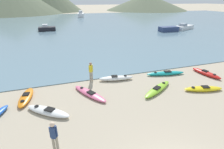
{
  "coord_description": "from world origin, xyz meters",
  "views": [
    {
      "loc": [
        -3.68,
        -3.01,
        6.26
      ],
      "look_at": [
        0.49,
        9.52,
        0.5
      ],
      "focal_mm": 28.0,
      "sensor_mm": 36.0,
      "label": 1
    }
  ],
  "objects_px": {
    "kayak_on_sand_2": "(90,93)",
    "person_near_foreground": "(54,135)",
    "kayak_on_sand_3": "(206,73)",
    "kayak_on_sand_8": "(116,78)",
    "kayak_on_sand_0": "(48,111)",
    "person_near_waterline": "(91,71)",
    "moored_boat_1": "(81,15)",
    "kayak_on_sand_4": "(158,89)",
    "moored_boat_2": "(168,29)",
    "moored_boat_3": "(47,28)",
    "kayak_on_sand_6": "(203,89)",
    "moored_boat_4": "(184,27)",
    "kayak_on_sand_5": "(166,73)",
    "kayak_on_sand_7": "(26,97)"
  },
  "relations": [
    {
      "from": "kayak_on_sand_2",
      "to": "person_near_foreground",
      "type": "relative_size",
      "value": 1.99
    },
    {
      "from": "kayak_on_sand_3",
      "to": "kayak_on_sand_8",
      "type": "height_order",
      "value": "kayak_on_sand_8"
    },
    {
      "from": "kayak_on_sand_0",
      "to": "person_near_waterline",
      "type": "bearing_deg",
      "value": 46.2
    },
    {
      "from": "kayak_on_sand_8",
      "to": "person_near_foreground",
      "type": "bearing_deg",
      "value": -129.13
    },
    {
      "from": "moored_boat_1",
      "to": "kayak_on_sand_0",
      "type": "bearing_deg",
      "value": -101.03
    },
    {
      "from": "kayak_on_sand_4",
      "to": "moored_boat_2",
      "type": "height_order",
      "value": "moored_boat_2"
    },
    {
      "from": "moored_boat_1",
      "to": "moored_boat_3",
      "type": "bearing_deg",
      "value": -113.08
    },
    {
      "from": "kayak_on_sand_0",
      "to": "kayak_on_sand_6",
      "type": "relative_size",
      "value": 0.94
    },
    {
      "from": "kayak_on_sand_3",
      "to": "person_near_foreground",
      "type": "bearing_deg",
      "value": -160.26
    },
    {
      "from": "kayak_on_sand_0",
      "to": "kayak_on_sand_3",
      "type": "distance_m",
      "value": 13.45
    },
    {
      "from": "kayak_on_sand_6",
      "to": "kayak_on_sand_3",
      "type": "bearing_deg",
      "value": 42.1
    },
    {
      "from": "person_near_waterline",
      "to": "kayak_on_sand_6",
      "type": "bearing_deg",
      "value": -28.99
    },
    {
      "from": "person_near_waterline",
      "to": "moored_boat_1",
      "type": "height_order",
      "value": "moored_boat_1"
    },
    {
      "from": "kayak_on_sand_0",
      "to": "moored_boat_3",
      "type": "height_order",
      "value": "moored_boat_3"
    },
    {
      "from": "kayak_on_sand_4",
      "to": "kayak_on_sand_6",
      "type": "xyz_separation_m",
      "value": [
        3.21,
        -1.04,
        -0.0
      ]
    },
    {
      "from": "kayak_on_sand_2",
      "to": "moored_boat_4",
      "type": "relative_size",
      "value": 0.56
    },
    {
      "from": "kayak_on_sand_5",
      "to": "moored_boat_3",
      "type": "height_order",
      "value": "moored_boat_3"
    },
    {
      "from": "kayak_on_sand_2",
      "to": "person_near_waterline",
      "type": "distance_m",
      "value": 2.4
    },
    {
      "from": "person_near_foreground",
      "to": "moored_boat_2",
      "type": "xyz_separation_m",
      "value": [
        23.07,
        24.8,
        -0.39
      ]
    },
    {
      "from": "moored_boat_2",
      "to": "moored_boat_1",
      "type": "bearing_deg",
      "value": 108.95
    },
    {
      "from": "kayak_on_sand_3",
      "to": "kayak_on_sand_7",
      "type": "bearing_deg",
      "value": 177.7
    },
    {
      "from": "kayak_on_sand_2",
      "to": "person_near_foreground",
      "type": "xyz_separation_m",
      "value": [
        -2.42,
        -4.42,
        0.79
      ]
    },
    {
      "from": "kayak_on_sand_0",
      "to": "kayak_on_sand_7",
      "type": "xyz_separation_m",
      "value": [
        -1.42,
        2.18,
        -0.01
      ]
    },
    {
      "from": "kayak_on_sand_8",
      "to": "person_near_waterline",
      "type": "xyz_separation_m",
      "value": [
        -2.0,
        0.44,
        0.76
      ]
    },
    {
      "from": "kayak_on_sand_8",
      "to": "moored_boat_3",
      "type": "distance_m",
      "value": 27.98
    },
    {
      "from": "kayak_on_sand_7",
      "to": "kayak_on_sand_8",
      "type": "bearing_deg",
      "value": 7.53
    },
    {
      "from": "kayak_on_sand_5",
      "to": "kayak_on_sand_3",
      "type": "bearing_deg",
      "value": -18.21
    },
    {
      "from": "kayak_on_sand_7",
      "to": "moored_boat_3",
      "type": "xyz_separation_m",
      "value": [
        1.13,
        28.3,
        0.36
      ]
    },
    {
      "from": "kayak_on_sand_4",
      "to": "kayak_on_sand_8",
      "type": "relative_size",
      "value": 1.13
    },
    {
      "from": "kayak_on_sand_5",
      "to": "moored_boat_3",
      "type": "xyz_separation_m",
      "value": [
        -10.21,
        27.76,
        0.35
      ]
    },
    {
      "from": "moored_boat_2",
      "to": "moored_boat_4",
      "type": "relative_size",
      "value": 0.67
    },
    {
      "from": "kayak_on_sand_5",
      "to": "kayak_on_sand_7",
      "type": "xyz_separation_m",
      "value": [
        -11.34,
        -0.54,
        -0.01
      ]
    },
    {
      "from": "kayak_on_sand_3",
      "to": "moored_boat_1",
      "type": "xyz_separation_m",
      "value": [
        -2.17,
        55.81,
        0.69
      ]
    },
    {
      "from": "kayak_on_sand_3",
      "to": "kayak_on_sand_7",
      "type": "height_order",
      "value": "kayak_on_sand_3"
    },
    {
      "from": "kayak_on_sand_3",
      "to": "moored_boat_4",
      "type": "height_order",
      "value": "moored_boat_4"
    },
    {
      "from": "kayak_on_sand_0",
      "to": "kayak_on_sand_2",
      "type": "height_order",
      "value": "kayak_on_sand_0"
    },
    {
      "from": "kayak_on_sand_2",
      "to": "moored_boat_3",
      "type": "distance_m",
      "value": 29.29
    },
    {
      "from": "kayak_on_sand_0",
      "to": "moored_boat_4",
      "type": "xyz_separation_m",
      "value": [
        28.22,
        22.91,
        0.35
      ]
    },
    {
      "from": "moored_boat_3",
      "to": "moored_boat_2",
      "type": "bearing_deg",
      "value": -20.24
    },
    {
      "from": "moored_boat_3",
      "to": "person_near_waterline",
      "type": "bearing_deg",
      "value": -82.27
    },
    {
      "from": "kayak_on_sand_0",
      "to": "moored_boat_4",
      "type": "height_order",
      "value": "moored_boat_4"
    },
    {
      "from": "kayak_on_sand_6",
      "to": "person_near_foreground",
      "type": "distance_m",
      "value": 10.83
    },
    {
      "from": "kayak_on_sand_3",
      "to": "moored_boat_4",
      "type": "relative_size",
      "value": 0.5
    },
    {
      "from": "moored_boat_2",
      "to": "kayak_on_sand_7",
      "type": "bearing_deg",
      "value": -141.81
    },
    {
      "from": "kayak_on_sand_2",
      "to": "moored_boat_1",
      "type": "height_order",
      "value": "moored_boat_1"
    },
    {
      "from": "kayak_on_sand_2",
      "to": "kayak_on_sand_0",
      "type": "bearing_deg",
      "value": -154.26
    },
    {
      "from": "kayak_on_sand_4",
      "to": "kayak_on_sand_5",
      "type": "bearing_deg",
      "value": 46.05
    },
    {
      "from": "person_near_foreground",
      "to": "person_near_waterline",
      "type": "distance_m",
      "value": 7.25
    },
    {
      "from": "kayak_on_sand_5",
      "to": "person_near_foreground",
      "type": "bearing_deg",
      "value": -148.79
    },
    {
      "from": "person_near_waterline",
      "to": "moored_boat_3",
      "type": "height_order",
      "value": "person_near_waterline"
    }
  ]
}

